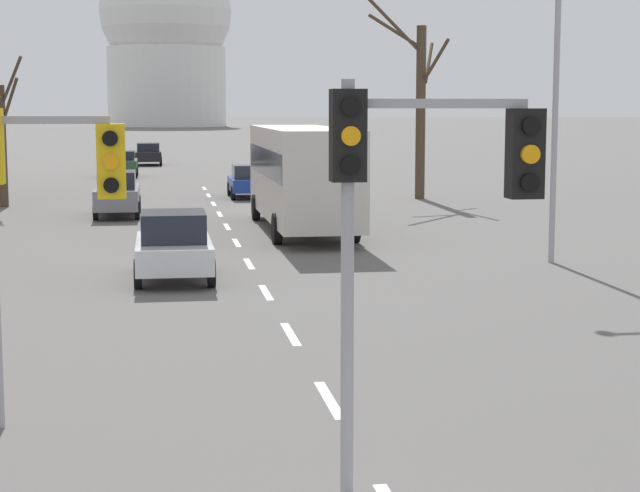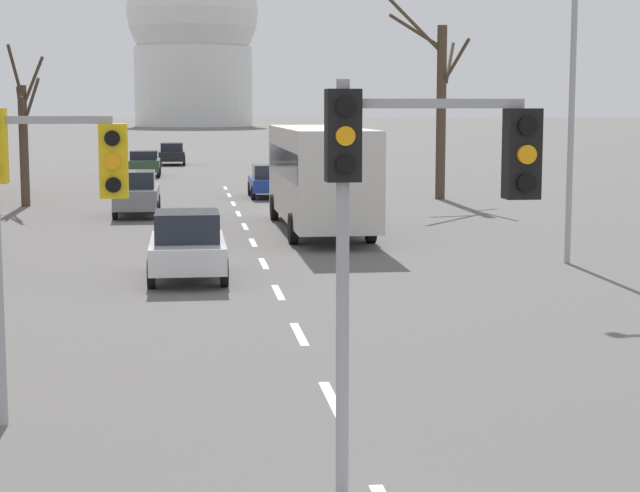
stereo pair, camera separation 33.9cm
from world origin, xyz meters
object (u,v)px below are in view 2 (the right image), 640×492
(sedan_near_right, at_px, (172,154))
(sedan_far_left, at_px, (137,193))
(traffic_signal_near_left, at_px, (38,183))
(traffic_signal_centre_tall, at_px, (408,183))
(sedan_mid_centre, at_px, (269,181))
(sedan_far_right, at_px, (187,245))
(sedan_near_left, at_px, (144,163))
(street_lamp_right, at_px, (556,66))
(city_bus, at_px, (319,171))

(sedan_near_right, xyz_separation_m, sedan_far_left, (-0.92, -36.56, 0.08))
(traffic_signal_near_left, xyz_separation_m, sedan_near_right, (0.94, 64.01, -2.40))
(traffic_signal_centre_tall, xyz_separation_m, sedan_far_left, (-4.20, 30.50, -2.49))
(sedan_mid_centre, xyz_separation_m, sedan_far_left, (-5.70, -7.73, 0.11))
(traffic_signal_near_left, xyz_separation_m, sedan_far_right, (1.91, 11.76, -2.36))
(sedan_near_left, height_order, sedan_far_right, sedan_far_right)
(sedan_far_left, distance_m, sedan_far_right, 15.80)
(traffic_signal_near_left, height_order, sedan_mid_centre, traffic_signal_near_left)
(street_lamp_right, xyz_separation_m, sedan_near_left, (-12.13, 37.80, -4.43))
(sedan_near_left, bearing_deg, sedan_near_right, 83.35)
(sedan_near_right, bearing_deg, traffic_signal_near_left, -90.84)
(sedan_near_left, distance_m, sedan_far_right, 39.34)
(traffic_signal_centre_tall, height_order, sedan_near_left, traffic_signal_centre_tall)
(street_lamp_right, xyz_separation_m, sedan_near_right, (-10.62, 50.79, -4.43))
(sedan_near_right, bearing_deg, sedan_far_right, -88.94)
(sedan_near_left, height_order, city_bus, city_bus)
(sedan_far_left, xyz_separation_m, sedan_far_right, (1.89, -15.69, -0.04))
(traffic_signal_near_left, bearing_deg, sedan_far_left, 89.96)
(street_lamp_right, relative_size, sedan_far_right, 2.16)
(sedan_far_left, xyz_separation_m, city_bus, (6.31, -6.05, 1.17))
(sedan_far_right, bearing_deg, street_lamp_right, 8.62)
(traffic_signal_near_left, relative_size, sedan_far_right, 1.08)
(sedan_mid_centre, bearing_deg, sedan_far_right, -99.24)
(sedan_near_left, bearing_deg, traffic_signal_near_left, -89.35)
(sedan_far_left, relative_size, sedan_far_right, 1.15)
(sedan_far_right, bearing_deg, sedan_mid_centre, 80.76)
(sedan_far_left, bearing_deg, sedan_near_right, 88.56)
(traffic_signal_centre_tall, distance_m, sedan_far_left, 30.88)
(city_bus, bearing_deg, traffic_signal_centre_tall, -94.93)
(traffic_signal_centre_tall, relative_size, sedan_far_right, 1.13)
(sedan_far_right, height_order, city_bus, city_bus)
(sedan_near_left, xyz_separation_m, sedan_far_left, (0.60, -23.57, 0.08))
(street_lamp_right, bearing_deg, city_bus, 122.62)
(sedan_near_right, bearing_deg, sedan_near_left, -96.65)
(traffic_signal_near_left, xyz_separation_m, city_bus, (6.32, 21.39, -1.15))
(sedan_near_left, relative_size, sedan_far_right, 0.97)
(sedan_mid_centre, bearing_deg, traffic_signal_near_left, -99.23)
(street_lamp_right, height_order, sedan_near_right, street_lamp_right)
(traffic_signal_centre_tall, xyz_separation_m, sedan_far_right, (-2.31, 14.81, -2.53))
(street_lamp_right, distance_m, sedan_near_left, 39.94)
(traffic_signal_centre_tall, relative_size, street_lamp_right, 0.53)
(traffic_signal_near_left, distance_m, sedan_near_left, 51.07)
(traffic_signal_near_left, distance_m, sedan_far_right, 12.14)
(traffic_signal_near_left, distance_m, traffic_signal_centre_tall, 5.21)
(street_lamp_right, height_order, sedan_far_left, street_lamp_right)
(traffic_signal_near_left, bearing_deg, sedan_near_right, 89.16)
(traffic_signal_near_left, distance_m, city_bus, 22.34)
(street_lamp_right, bearing_deg, sedan_far_right, -171.38)
(traffic_signal_near_left, bearing_deg, street_lamp_right, 48.84)
(sedan_near_right, distance_m, city_bus, 42.97)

